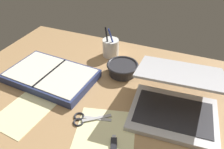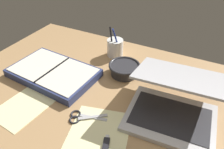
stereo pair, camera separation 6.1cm
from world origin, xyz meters
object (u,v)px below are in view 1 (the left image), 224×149
pen_cup (111,48)px  scissors (84,119)px  planner (51,76)px  laptop (176,100)px  bowl (122,68)px

pen_cup → scissors: (7.94, -44.54, -4.24)cm
pen_cup → planner: 33.48cm
laptop → planner: size_ratio=0.89×
bowl → scissors: bowl is taller
bowl → planner: (-27.90, -16.05, -1.12)cm
bowl → scissors: bearing=-95.9°
laptop → planner: (-53.87, -1.49, -3.53)cm
laptop → planner: 54.00cm
pen_cup → laptop: bearing=-36.4°
bowl → planner: size_ratio=0.37×
planner → scissors: planner is taller
laptop → pen_cup: 46.18cm
laptop → scissors: bearing=-153.8°
planner → laptop: bearing=5.6°
pen_cup → scissors: bearing=-79.9°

